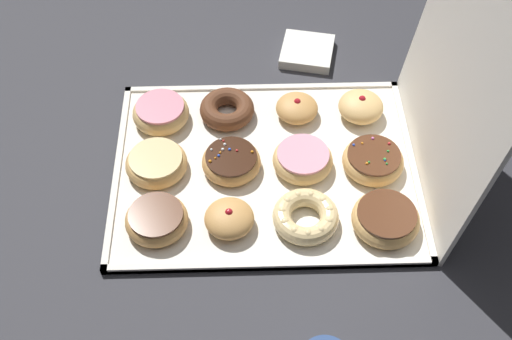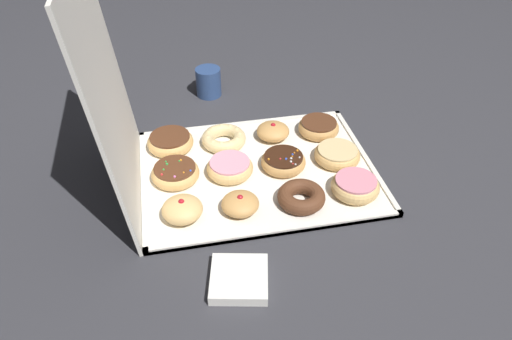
# 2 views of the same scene
# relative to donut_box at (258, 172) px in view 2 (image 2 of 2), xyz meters

# --- Properties ---
(ground_plane) EXTENTS (3.00, 3.00, 0.00)m
(ground_plane) POSITION_rel_donut_box_xyz_m (0.00, 0.00, -0.01)
(ground_plane) COLOR #333338
(donut_box) EXTENTS (0.44, 0.58, 0.01)m
(donut_box) POSITION_rel_donut_box_xyz_m (0.00, 0.00, 0.00)
(donut_box) COLOR silver
(donut_box) RESTS_ON ground
(box_lid_open) EXTENTS (0.44, 0.06, 0.53)m
(box_lid_open) POSITION_rel_donut_box_xyz_m (0.00, 0.32, 0.26)
(box_lid_open) COLOR silver
(box_lid_open) RESTS_ON ground
(pink_frosted_donut_0) EXTENTS (0.11, 0.11, 0.04)m
(pink_frosted_donut_0) POSITION_rel_donut_box_xyz_m (-0.13, -0.21, 0.03)
(pink_frosted_donut_0) COLOR #E5B770
(pink_frosted_donut_0) RESTS_ON donut_box
(glazed_ring_donut_1) EXTENTS (0.12, 0.12, 0.04)m
(glazed_ring_donut_1) POSITION_rel_donut_box_xyz_m (-0.00, -0.21, 0.02)
(glazed_ring_donut_1) COLOR tan
(glazed_ring_donut_1) RESTS_ON donut_box
(chocolate_frosted_donut_2) EXTENTS (0.11, 0.11, 0.04)m
(chocolate_frosted_donut_2) POSITION_rel_donut_box_xyz_m (0.13, -0.20, 0.02)
(chocolate_frosted_donut_2) COLOR tan
(chocolate_frosted_donut_2) RESTS_ON donut_box
(chocolate_cake_ring_donut_3) EXTENTS (0.11, 0.11, 0.04)m
(chocolate_cake_ring_donut_3) POSITION_rel_donut_box_xyz_m (-0.14, -0.07, 0.02)
(chocolate_cake_ring_donut_3) COLOR #59331E
(chocolate_cake_ring_donut_3) RESTS_ON donut_box
(sprinkle_donut_4) EXTENTS (0.11, 0.11, 0.04)m
(sprinkle_donut_4) POSITION_rel_donut_box_xyz_m (-0.00, -0.06, 0.02)
(sprinkle_donut_4) COLOR tan
(sprinkle_donut_4) RESTS_ON donut_box
(jelly_filled_donut_5) EXTENTS (0.09, 0.09, 0.05)m
(jelly_filled_donut_5) POSITION_rel_donut_box_xyz_m (0.13, -0.07, 0.03)
(jelly_filled_donut_5) COLOR tan
(jelly_filled_donut_5) RESTS_ON donut_box
(jelly_filled_donut_6) EXTENTS (0.09, 0.09, 0.04)m
(jelly_filled_donut_6) POSITION_rel_donut_box_xyz_m (-0.13, 0.07, 0.02)
(jelly_filled_donut_6) COLOR tan
(jelly_filled_donut_6) RESTS_ON donut_box
(pink_frosted_donut_7) EXTENTS (0.11, 0.11, 0.04)m
(pink_frosted_donut_7) POSITION_rel_donut_box_xyz_m (-0.00, 0.07, 0.02)
(pink_frosted_donut_7) COLOR #E5B770
(pink_frosted_donut_7) RESTS_ON donut_box
(cruller_donut_8) EXTENTS (0.12, 0.12, 0.04)m
(cruller_donut_8) POSITION_rel_donut_box_xyz_m (0.13, 0.07, 0.02)
(cruller_donut_8) COLOR #EACC8C
(cruller_donut_8) RESTS_ON donut_box
(jelly_filled_donut_9) EXTENTS (0.09, 0.09, 0.05)m
(jelly_filled_donut_9) POSITION_rel_donut_box_xyz_m (-0.13, 0.20, 0.03)
(jelly_filled_donut_9) COLOR #E5B770
(jelly_filled_donut_9) RESTS_ON donut_box
(sprinkle_donut_10) EXTENTS (0.12, 0.12, 0.04)m
(sprinkle_donut_10) POSITION_rel_donut_box_xyz_m (0.01, 0.20, 0.02)
(sprinkle_donut_10) COLOR tan
(sprinkle_donut_10) RESTS_ON donut_box
(chocolate_frosted_donut_11) EXTENTS (0.12, 0.12, 0.04)m
(chocolate_frosted_donut_11) POSITION_rel_donut_box_xyz_m (0.14, 0.21, 0.02)
(chocolate_frosted_donut_11) COLOR tan
(chocolate_frosted_donut_11) RESTS_ON donut_box
(coffee_mug) EXTENTS (0.10, 0.08, 0.09)m
(coffee_mug) POSITION_rel_donut_box_xyz_m (0.42, 0.07, 0.04)
(coffee_mug) COLOR navy
(coffee_mug) RESTS_ON ground
(napkin_stack) EXTENTS (0.13, 0.13, 0.02)m
(napkin_stack) POSITION_rel_donut_box_xyz_m (-0.33, 0.11, 0.01)
(napkin_stack) COLOR white
(napkin_stack) RESTS_ON ground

